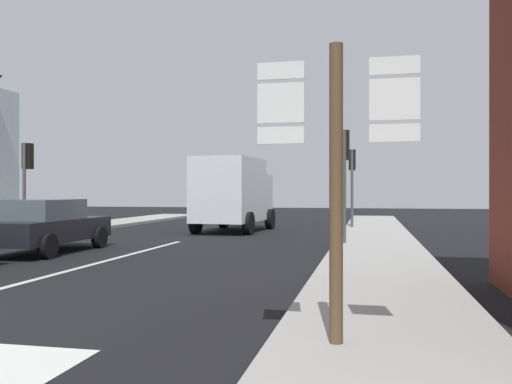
% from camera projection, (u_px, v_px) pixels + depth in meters
% --- Properties ---
extents(ground_plane, '(80.00, 80.00, 0.00)m').
position_uv_depth(ground_plane, '(156.00, 248.00, 16.11)').
color(ground_plane, black).
extents(sidewalk_right, '(2.53, 44.00, 0.14)m').
position_uv_depth(sidewalk_right, '(379.00, 260.00, 12.83)').
color(sidewalk_right, '#9E9B96').
rests_on(sidewalk_right, ground).
extents(lane_centre_stripe, '(0.16, 12.00, 0.01)m').
position_uv_depth(lane_centre_stripe, '(87.00, 266.00, 12.20)').
color(lane_centre_stripe, silver).
rests_on(lane_centre_stripe, ground).
extents(sedan_far, '(2.02, 4.22, 1.47)m').
position_uv_depth(sedan_far, '(46.00, 225.00, 14.89)').
color(sedan_far, black).
rests_on(sedan_far, ground).
extents(delivery_truck, '(2.77, 5.13, 3.05)m').
position_uv_depth(delivery_truck, '(233.00, 192.00, 22.70)').
color(delivery_truck, silver).
rests_on(delivery_truck, ground).
extents(route_sign_post, '(1.66, 0.14, 3.20)m').
position_uv_depth(route_sign_post, '(336.00, 170.00, 5.53)').
color(route_sign_post, brown).
rests_on(route_sign_post, ground).
extents(traffic_light_far_right, '(0.30, 0.49, 3.52)m').
position_uv_depth(traffic_light_far_right, '(352.00, 170.00, 23.71)').
color(traffic_light_far_right, '#47474C').
rests_on(traffic_light_far_right, ground).
extents(traffic_light_near_left, '(0.30, 0.49, 3.37)m').
position_uv_depth(traffic_light_near_left, '(27.00, 168.00, 18.90)').
color(traffic_light_near_left, '#47474C').
rests_on(traffic_light_near_left, ground).
extents(traffic_light_near_right, '(0.30, 0.49, 3.54)m').
position_uv_depth(traffic_light_near_right, '(344.00, 161.00, 16.39)').
color(traffic_light_near_right, '#47474C').
rests_on(traffic_light_near_right, ground).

